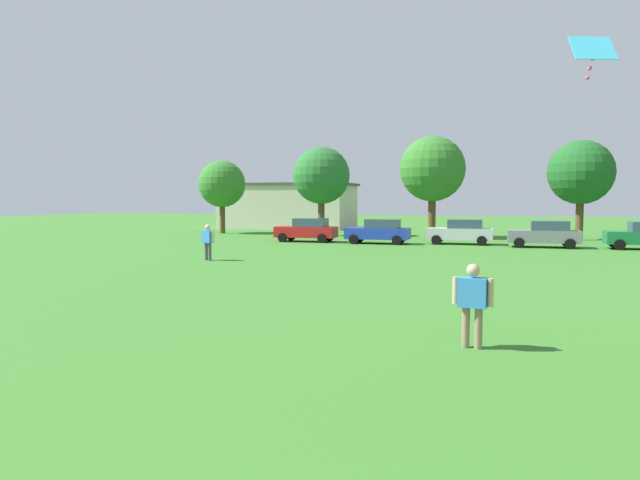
# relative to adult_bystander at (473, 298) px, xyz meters

# --- Properties ---
(ground_plane) EXTENTS (160.00, 160.00, 0.00)m
(ground_plane) POSITION_rel_adult_bystander_xyz_m (-4.82, 18.40, -1.02)
(ground_plane) COLOR #387528
(adult_bystander) EXTENTS (0.81, 0.39, 1.71)m
(adult_bystander) POSITION_rel_adult_bystander_xyz_m (0.00, 0.00, 0.00)
(adult_bystander) COLOR #8C7259
(adult_bystander) RESTS_ON ground
(bystander_near_trees) EXTENTS (0.80, 0.51, 1.77)m
(bystander_near_trees) POSITION_rel_adult_bystander_xyz_m (-13.19, 13.54, 0.04)
(bystander_near_trees) COLOR #4C4C51
(bystander_near_trees) RESTS_ON ground
(kite) EXTENTS (1.12, 0.78, 1.06)m
(kite) POSITION_rel_adult_bystander_xyz_m (2.51, 3.33, 5.48)
(kite) COLOR #3FBFE5
(parked_car_red_0) EXTENTS (4.30, 2.02, 1.68)m
(parked_car_red_0) POSITION_rel_adult_bystander_xyz_m (-12.49, 26.95, -0.16)
(parked_car_red_0) COLOR red
(parked_car_red_0) RESTS_ON ground
(parked_car_blue_1) EXTENTS (4.30, 2.02, 1.68)m
(parked_car_blue_1) POSITION_rel_adult_bystander_xyz_m (-7.24, 26.67, -0.16)
(parked_car_blue_1) COLOR #1E38AD
(parked_car_blue_1) RESTS_ON ground
(parked_car_silver_2) EXTENTS (4.30, 2.02, 1.68)m
(parked_car_silver_2) POSITION_rel_adult_bystander_xyz_m (-1.86, 27.81, -0.16)
(parked_car_silver_2) COLOR silver
(parked_car_silver_2) RESTS_ON ground
(parked_car_gray_3) EXTENTS (4.30, 2.02, 1.68)m
(parked_car_gray_3) POSITION_rel_adult_bystander_xyz_m (3.33, 26.68, -0.16)
(parked_car_gray_3) COLOR slate
(parked_car_gray_3) RESTS_ON ground
(tree_far_left) EXTENTS (4.16, 4.16, 6.48)m
(tree_far_left) POSITION_rel_adult_bystander_xyz_m (-23.02, 34.59, 3.36)
(tree_far_left) COLOR brown
(tree_far_left) RESTS_ON ground
(tree_left) EXTENTS (4.73, 4.73, 7.37)m
(tree_left) POSITION_rel_adult_bystander_xyz_m (-13.54, 33.81, 3.96)
(tree_left) COLOR brown
(tree_left) RESTS_ON ground
(tree_center) EXTENTS (5.11, 5.11, 7.97)m
(tree_center) POSITION_rel_adult_bystander_xyz_m (-4.48, 33.97, 4.36)
(tree_center) COLOR brown
(tree_center) RESTS_ON ground
(tree_right) EXTENTS (4.73, 4.73, 7.38)m
(tree_right) POSITION_rel_adult_bystander_xyz_m (6.28, 34.51, 3.96)
(tree_right) COLOR brown
(tree_right) RESTS_ON ground
(house_left) EXTENTS (13.83, 7.75, 4.72)m
(house_left) POSITION_rel_adult_bystander_xyz_m (-20.83, 45.65, 1.35)
(house_left) COLOR beige
(house_left) RESTS_ON ground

